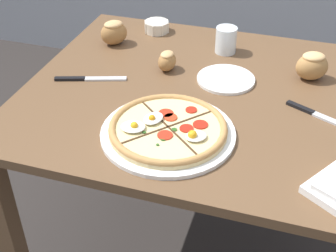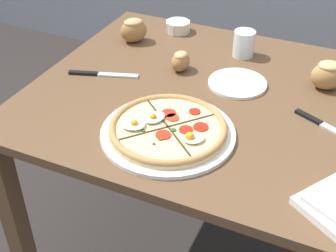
% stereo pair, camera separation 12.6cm
% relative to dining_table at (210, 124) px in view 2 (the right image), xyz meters
% --- Properties ---
extents(dining_table, '(1.11, 0.95, 0.77)m').
position_rel_dining_table_xyz_m(dining_table, '(0.00, 0.00, 0.00)').
color(dining_table, brown).
rests_on(dining_table, ground_plane).
extents(pizza, '(0.37, 0.37, 0.05)m').
position_rel_dining_table_xyz_m(pizza, '(-0.04, -0.25, 0.13)').
color(pizza, white).
rests_on(pizza, dining_table).
extents(ramekin_bowl, '(0.10, 0.10, 0.04)m').
position_rel_dining_table_xyz_m(ramekin_bowl, '(-0.28, 0.38, 0.13)').
color(ramekin_bowl, silver).
rests_on(ramekin_bowl, dining_table).
extents(bread_piece_near, '(0.07, 0.08, 0.07)m').
position_rel_dining_table_xyz_m(bread_piece_near, '(-0.15, 0.10, 0.15)').
color(bread_piece_near, '#A3703D').
rests_on(bread_piece_near, dining_table).
extents(bread_piece_mid, '(0.12, 0.11, 0.09)m').
position_rel_dining_table_xyz_m(bread_piece_mid, '(0.31, 0.18, 0.16)').
color(bread_piece_mid, '#B27F47').
rests_on(bread_piece_mid, dining_table).
extents(bread_piece_far, '(0.12, 0.12, 0.09)m').
position_rel_dining_table_xyz_m(bread_piece_far, '(-0.39, 0.23, 0.16)').
color(bread_piece_far, '#A3703D').
rests_on(bread_piece_far, dining_table).
extents(knife_main, '(0.23, 0.09, 0.01)m').
position_rel_dining_table_xyz_m(knife_main, '(-0.37, -0.04, 0.12)').
color(knife_main, silver).
rests_on(knife_main, dining_table).
extents(knife_spare, '(0.20, 0.10, 0.01)m').
position_rel_dining_table_xyz_m(knife_spare, '(0.35, -0.03, 0.12)').
color(knife_spare, silver).
rests_on(knife_spare, dining_table).
extents(water_glass, '(0.07, 0.07, 0.09)m').
position_rel_dining_table_xyz_m(water_glass, '(0.01, 0.29, 0.15)').
color(water_glass, white).
rests_on(water_glass, dining_table).
extents(side_saucer, '(0.19, 0.19, 0.01)m').
position_rel_dining_table_xyz_m(side_saucer, '(0.05, 0.09, 0.12)').
color(side_saucer, white).
rests_on(side_saucer, dining_table).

